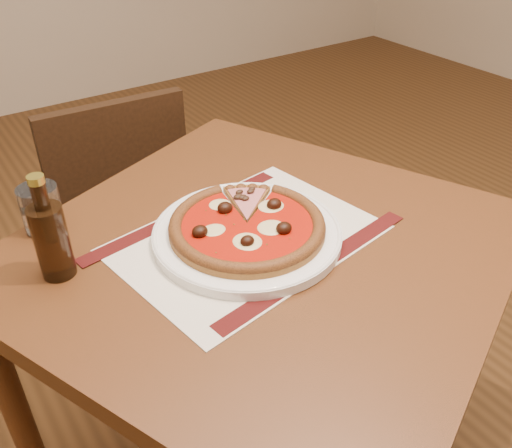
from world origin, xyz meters
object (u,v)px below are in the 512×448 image
Objects in this scene: table at (262,286)px; plate at (247,234)px; bottle at (51,238)px; chair_far at (116,204)px; pizza at (247,225)px; water_glass at (41,209)px.

plate is (-0.02, 0.03, 0.11)m from table.
plate is 0.33m from bottle.
plate is (0.01, -0.70, 0.30)m from chair_far.
chair_far is 2.93× the size of pizza.
table is 0.12m from plate.
table is at bearing 94.70° from chair_far.
table is 0.39m from bottle.
table is at bearing -20.43° from bottle.
water_glass is at bearing 81.89° from bottle.
plate is 1.84× the size of bottle.
chair_far is 0.77m from pizza.
chair_far is at bearing 90.45° from pizza.
water_glass is at bearing 140.42° from plate.
table is 0.43m from water_glass.
table is 0.75m from chair_far.
chair_far is at bearing 91.64° from table.
chair_far is at bearing 90.46° from plate.
chair_far is 0.63m from water_glass.
plate is 0.37m from water_glass.
pizza is at bearing 93.52° from chair_far.
water_glass is at bearing 61.48° from chair_far.
plate is 3.89× the size of water_glass.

